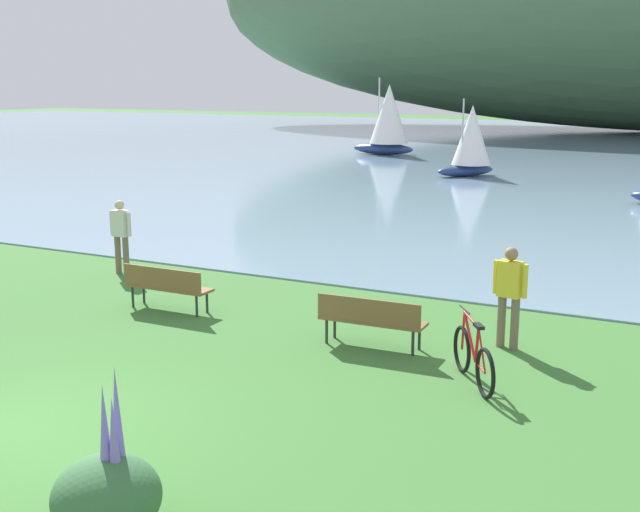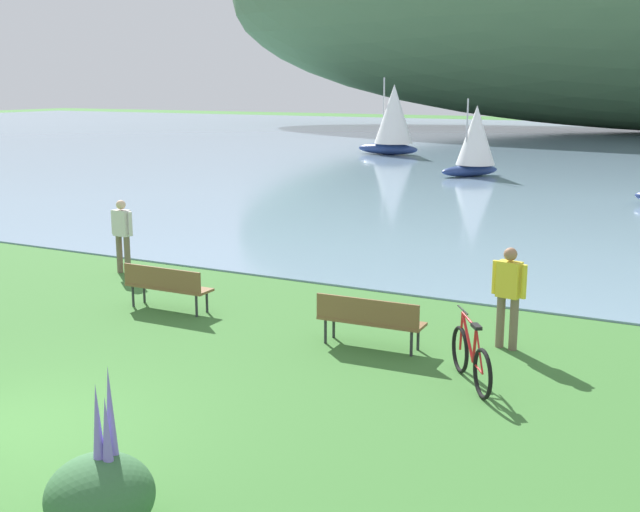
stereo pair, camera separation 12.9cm
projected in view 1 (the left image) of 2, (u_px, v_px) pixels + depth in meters
The scene contains 9 objects.
bay_water at pixel (604, 151), 52.29m from camera, with size 180.00×80.00×0.04m, color #7A99B2.
park_bench_near_camera at pixel (166, 285), 15.48m from camera, with size 1.80×0.50×0.88m.
park_bench_further_along at pixel (371, 318), 13.29m from camera, with size 1.82×0.56×0.88m.
bicycle_leaning_near_bench at pixel (473, 358), 11.71m from camera, with size 1.07×1.48×1.01m.
person_at_shoreline at pixel (121, 232), 18.43m from camera, with size 0.61×0.23×1.71m.
person_on_the_grass at pixel (510, 291), 13.20m from camera, with size 0.60×0.29×1.71m.
echium_bush_beside_closest at pixel (107, 494), 7.77m from camera, with size 1.07×1.07×1.68m.
sailboat_mid_bay at pixel (388, 119), 48.64m from camera, with size 3.95×2.39×4.61m.
sailboat_toward_hillside at pixel (471, 140), 37.47m from camera, with size 2.72×2.97×3.59m.
Camera 1 is at (7.89, -6.42, 4.32)m, focal length 45.17 mm.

